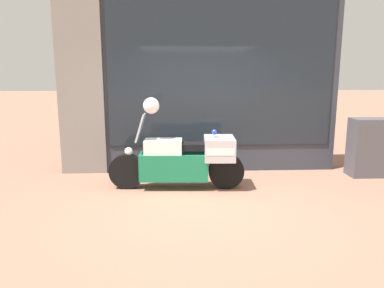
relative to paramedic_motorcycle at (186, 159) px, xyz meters
The scene contains 6 objects.
ground_plane 0.95m from the paramedic_motorcycle, 65.67° to the right, with size 60.00×60.00×0.00m, color #9E6B56.
shop_building 1.91m from the paramedic_motorcycle, 93.01° to the left, with size 5.50×0.55×3.88m.
window_display 1.48m from the paramedic_motorcycle, 62.21° to the left, with size 4.17×0.30×1.79m.
paramedic_motorcycle is the anchor object (origin of this frame).
utility_cabinet 3.75m from the paramedic_motorcycle, ahead, with size 0.99×0.44×1.12m, color #4C4C51.
white_helmet 1.09m from the paramedic_motorcycle, behind, with size 0.27×0.27×0.27m, color white.
Camera 1 is at (-0.51, -5.55, 2.06)m, focal length 35.00 mm.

